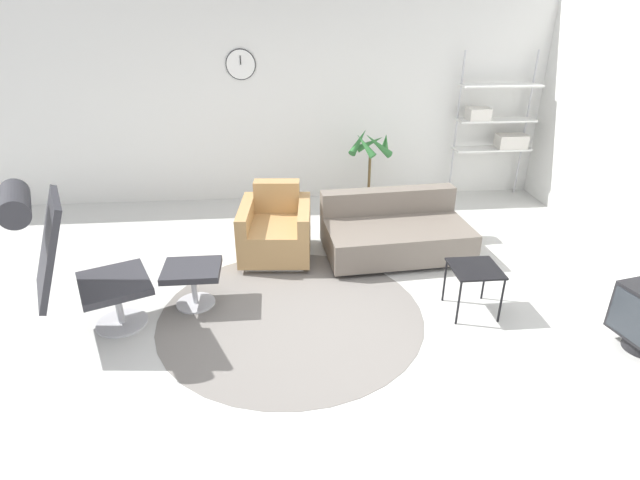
# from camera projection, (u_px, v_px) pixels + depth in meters

# --- Properties ---
(ground_plane) EXTENTS (12.00, 12.00, 0.00)m
(ground_plane) POSITION_uv_depth(u_px,v_px,m) (309.00, 304.00, 4.68)
(ground_plane) COLOR silver
(wall_back) EXTENTS (12.00, 0.09, 2.80)m
(wall_back) POSITION_uv_depth(u_px,v_px,m) (292.00, 98.00, 6.66)
(wall_back) COLOR silver
(wall_back) RESTS_ON ground_plane
(round_rug) EXTENTS (2.39, 2.39, 0.01)m
(round_rug) POSITION_uv_depth(u_px,v_px,m) (291.00, 314.00, 4.53)
(round_rug) COLOR slate
(round_rug) RESTS_ON ground_plane
(lounge_chair) EXTENTS (1.08, 0.90, 1.35)m
(lounge_chair) POSITION_uv_depth(u_px,v_px,m) (62.00, 250.00, 3.92)
(lounge_chair) COLOR #BCBCC1
(lounge_chair) RESTS_ON ground_plane
(ottoman) EXTENTS (0.52, 0.44, 0.40)m
(ottoman) POSITION_uv_depth(u_px,v_px,m) (192.00, 276.00, 4.56)
(ottoman) COLOR #BCBCC1
(ottoman) RESTS_ON ground_plane
(armchair_red) EXTENTS (0.82, 0.92, 0.77)m
(armchair_red) POSITION_uv_depth(u_px,v_px,m) (276.00, 232.00, 5.47)
(armchair_red) COLOR silver
(armchair_red) RESTS_ON ground_plane
(couch_low) EXTENTS (1.62, 1.04, 0.65)m
(couch_low) POSITION_uv_depth(u_px,v_px,m) (395.00, 233.00, 5.54)
(couch_low) COLOR black
(couch_low) RESTS_ON ground_plane
(side_table) EXTENTS (0.42, 0.42, 0.45)m
(side_table) POSITION_uv_depth(u_px,v_px,m) (475.00, 273.00, 4.42)
(side_table) COLOR black
(side_table) RESTS_ON ground_plane
(potted_plant) EXTENTS (0.58, 0.59, 1.11)m
(potted_plant) POSITION_uv_depth(u_px,v_px,m) (370.00, 170.00, 6.62)
(potted_plant) COLOR brown
(potted_plant) RESTS_ON ground_plane
(shelf_unit) EXTENTS (1.06, 0.28, 1.99)m
(shelf_unit) POSITION_uv_depth(u_px,v_px,m) (497.00, 126.00, 6.82)
(shelf_unit) COLOR #BCBCC1
(shelf_unit) RESTS_ON ground_plane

